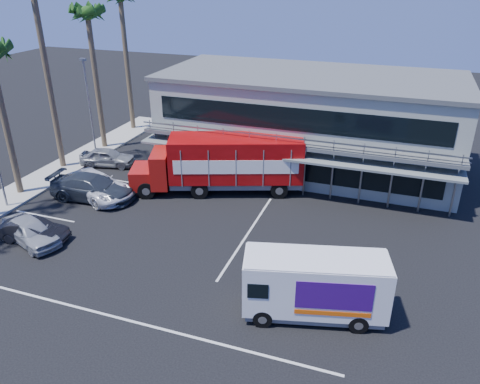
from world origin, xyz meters
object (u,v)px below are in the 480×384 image
(red_truck, at_px, (224,162))
(parked_car_a, at_px, (30,231))
(white_van, at_px, (315,286))
(parked_car_b, at_px, (33,231))

(red_truck, bearing_deg, parked_car_a, -148.02)
(white_van, distance_m, parked_car_a, 16.64)
(white_van, height_order, parked_car_b, white_van)
(parked_car_a, height_order, parked_car_b, parked_car_a)
(red_truck, xyz_separation_m, white_van, (8.58, -11.07, -0.56))
(white_van, xyz_separation_m, parked_car_a, (-16.60, 0.85, -0.90))
(parked_car_a, bearing_deg, white_van, -71.94)
(parked_car_a, xyz_separation_m, parked_car_b, (0.00, 0.20, -0.08))
(white_van, xyz_separation_m, parked_car_b, (-16.60, 1.05, -0.98))
(red_truck, height_order, white_van, red_truck)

